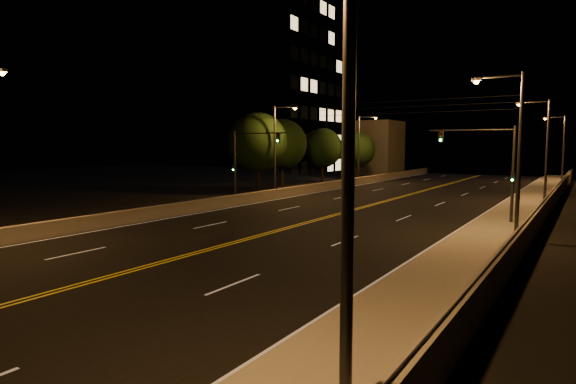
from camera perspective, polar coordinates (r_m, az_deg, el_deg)
The scene contains 22 objects.
road at distance 27.30m, azimuth -1.31°, elevation -4.64°, with size 18.00×120.00×0.02m, color black.
sidewalk at distance 23.22m, azimuth 21.64°, elevation -6.52°, with size 3.60×120.00×0.30m, color #9C9682.
curb at distance 23.64m, azimuth 17.15°, elevation -6.34°, with size 0.14×120.00×0.15m, color #9C9682.
parapet_wall at distance 22.86m, azimuth 25.78°, elevation -5.21°, with size 0.30×120.00×1.00m, color gray.
jersey_barrier at distance 33.10m, azimuth -14.59°, elevation -2.25°, with size 0.45×120.00×0.88m, color gray.
distant_building_left at distance 81.69m, azimuth 10.13°, elevation 5.20°, with size 8.00×8.00×8.72m, color slate.
parapet_rail at distance 22.78m, azimuth 25.83°, elevation -3.90°, with size 0.06×0.06×120.00m, color black.
lane_markings at distance 27.24m, azimuth -1.39°, elevation -4.63°, with size 17.32×116.00×0.00m.
streetlight_0 at distance 7.36m, azimuth 5.07°, elevation 5.92°, with size 2.55×0.28×8.45m.
streetlight_1 at distance 26.79m, azimuth 25.18°, elevation 5.20°, with size 2.55×0.28×8.45m.
streetlight_2 at distance 43.85m, azimuth 28.00°, elevation 5.04°, with size 2.55×0.28×8.45m.
streetlight_3 at distance 69.35m, azimuth 29.63°, elevation 4.95°, with size 2.55×0.28×8.45m.
streetlight_5 at distance 44.83m, azimuth -1.26°, elevation 5.70°, with size 2.55×0.28×8.45m.
streetlight_6 at distance 61.65m, azimuth 8.64°, elevation 5.62°, with size 2.55×0.28×8.45m.
traffic_signal_right at distance 31.30m, azimuth 23.32°, elevation 3.18°, with size 5.11×0.31×5.96m.
traffic_signal_left at distance 38.92m, azimuth -5.16°, elevation 4.01°, with size 5.11×0.31×5.96m.
overhead_wires at distance 35.25m, azimuth 7.36°, elevation 9.70°, with size 22.00×0.03×0.83m.
building_tower at distance 70.70m, azimuth -5.17°, elevation 13.06°, with size 24.00×15.00×29.19m.
tree_0 at distance 48.02m, azimuth -3.62°, elevation 5.87°, with size 5.94×5.94×8.05m.
tree_1 at distance 55.52m, azimuth -0.73°, elevation 5.69°, with size 5.76×5.76×7.81m.
tree_2 at distance 63.49m, azimuth 4.11°, elevation 5.23°, with size 5.19×5.19×7.04m.
tree_3 at distance 67.35m, azimuth 8.22°, elevation 4.98°, with size 4.87×4.87×6.60m.
Camera 1 is at (14.87, -2.37, 4.89)m, focal length 30.00 mm.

